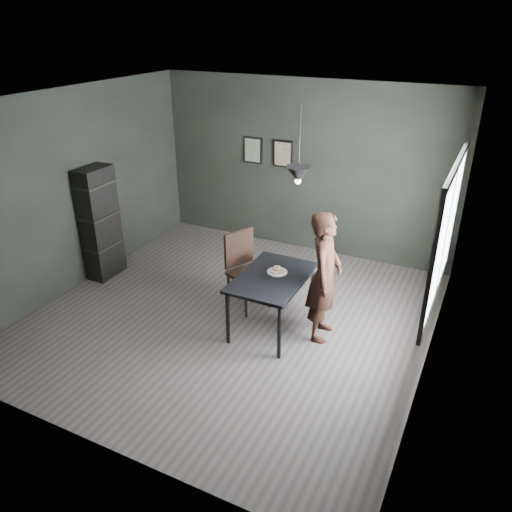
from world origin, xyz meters
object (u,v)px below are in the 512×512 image
at_px(cafe_table, 272,282).
at_px(wood_chair, 244,265).
at_px(white_plate, 277,272).
at_px(woman, 324,277).
at_px(pendant_lamp, 298,174).
at_px(shelf_unit, 100,223).

xyz_separation_m(cafe_table, wood_chair, (-0.59, 0.38, -0.07)).
xyz_separation_m(white_plate, woman, (0.61, 0.03, 0.07)).
relative_size(cafe_table, wood_chair, 1.13).
xyz_separation_m(woman, wood_chair, (-1.21, 0.25, -0.22)).
relative_size(cafe_table, white_plate, 5.22).
xyz_separation_m(white_plate, pendant_lamp, (0.23, -0.00, 1.29)).
height_order(cafe_table, pendant_lamp, pendant_lamp).
bearing_deg(pendant_lamp, wood_chair, 161.75).
distance_m(white_plate, pendant_lamp, 1.32).
distance_m(woman, pendant_lamp, 1.28).
relative_size(white_plate, wood_chair, 0.22).
relative_size(woman, wood_chair, 1.55).
relative_size(cafe_table, shelf_unit, 0.71).
bearing_deg(woman, white_plate, 85.89).
xyz_separation_m(cafe_table, shelf_unit, (-2.92, 0.21, 0.18)).
height_order(woman, pendant_lamp, pendant_lamp).
bearing_deg(pendant_lamp, woman, 4.78).
height_order(cafe_table, woman, woman).
bearing_deg(pendant_lamp, cafe_table, -158.20).
height_order(wood_chair, pendant_lamp, pendant_lamp).
bearing_deg(white_plate, cafe_table, -99.46).
height_order(white_plate, wood_chair, wood_chair).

